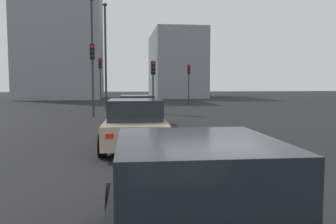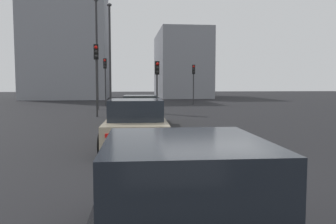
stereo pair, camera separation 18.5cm
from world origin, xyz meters
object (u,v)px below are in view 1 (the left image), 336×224
Objects in this scene: traffic_light_near_left at (189,76)px; traffic_light_far_right at (100,72)px; traffic_light_near_right at (153,76)px; street_lamp_kerbside at (92,46)px; street_lamp_far at (105,48)px; car_beige_right_second at (135,125)px; car_black_right_third at (194,210)px; car_yellow_right_lead at (137,110)px; traffic_light_far_left at (92,65)px.

traffic_light_near_left is 8.49m from traffic_light_far_right.
traffic_light_far_right reaches higher than traffic_light_near_right.
traffic_light_near_left is 0.45× the size of street_lamp_kerbside.
car_beige_right_second is at bearing -174.44° from street_lamp_far.
car_beige_right_second is 7.36m from car_black_right_third.
car_yellow_right_lead is 6.64m from car_beige_right_second.
traffic_light_far_right is (21.02, 2.26, 2.33)m from car_beige_right_second.
traffic_light_far_left is (-11.97, 8.21, 0.35)m from traffic_light_near_left.
car_yellow_right_lead is 5.19m from traffic_light_far_left.
car_yellow_right_lead is 1.00× the size of traffic_light_far_right.
street_lamp_kerbside reaches higher than car_yellow_right_lead.
car_beige_right_second is 0.99× the size of traffic_light_far_right.
car_yellow_right_lead is 1.03× the size of car_black_right_third.
traffic_light_near_left is (15.84, -5.74, 2.07)m from car_yellow_right_lead.
traffic_light_near_right is 5.14m from street_lamp_far.
car_black_right_third is 0.95× the size of traffic_light_far_left.
traffic_light_near_right is (12.75, -1.74, 1.81)m from car_beige_right_second.
traffic_light_far_left is (-2.25, 3.85, 0.57)m from traffic_light_near_right.
car_beige_right_second reaches higher than car_black_right_third.
traffic_light_far_right reaches higher than car_black_right_third.
car_beige_right_second is 0.53× the size of street_lamp_far.
traffic_light_near_left is at bearing -50.11° from street_lamp_far.
traffic_light_near_left reaches higher than car_beige_right_second.
street_lamp_far reaches higher than traffic_light_far_right.
street_lamp_kerbside is 1.29m from street_lamp_far.
traffic_light_near_left is at bearing -13.07° from car_beige_right_second.
street_lamp_far reaches higher than car_yellow_right_lead.
street_lamp_far is at bearing -143.35° from traffic_light_near_right.
traffic_light_far_left is 10.53m from traffic_light_far_right.
traffic_light_far_right is 4.65m from street_lamp_kerbside.
car_yellow_right_lead is at bearing 1.16° from car_black_right_third.
street_lamp_kerbside is at bearing 18.08° from car_yellow_right_lead.
car_black_right_third is at bearing -175.48° from car_beige_right_second.
traffic_light_far_left reaches higher than car_beige_right_second.
street_lamp_far reaches higher than car_beige_right_second.
traffic_light_far_right is at bearing 179.27° from traffic_light_far_left.
car_black_right_third is 23.81m from street_lamp_far.
traffic_light_far_right is 5.27m from street_lamp_far.
car_beige_right_second is 1.10× the size of traffic_light_near_left.
traffic_light_far_left is (3.87, 2.47, 2.42)m from car_yellow_right_lead.
traffic_light_far_right is (10.52, 0.15, -0.06)m from traffic_light_far_left.
car_yellow_right_lead is 10.41m from street_lamp_far.
traffic_light_near_left is 0.88× the size of traffic_light_far_left.
traffic_light_near_left is 0.90× the size of traffic_light_far_right.
street_lamp_kerbside is at bearing 8.27° from car_black_right_third.
traffic_light_far_left reaches higher than traffic_light_near_right.
street_lamp_far is at bearing -44.15° from traffic_light_near_left.
car_beige_right_second is at bearing -16.06° from traffic_light_near_right.
street_lamp_kerbside is at bearing 55.03° from street_lamp_far.
traffic_light_near_right is at bearing -18.22° from traffic_light_near_left.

